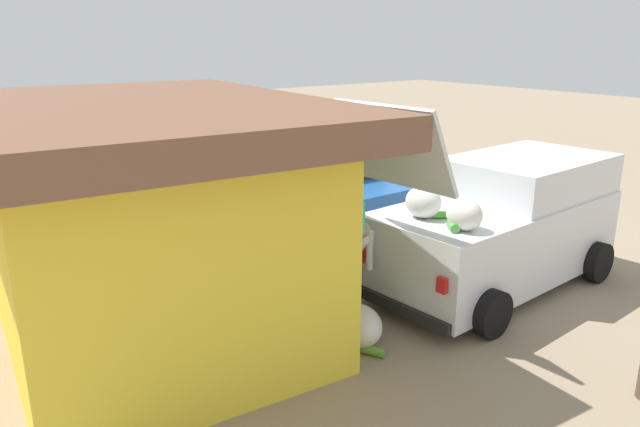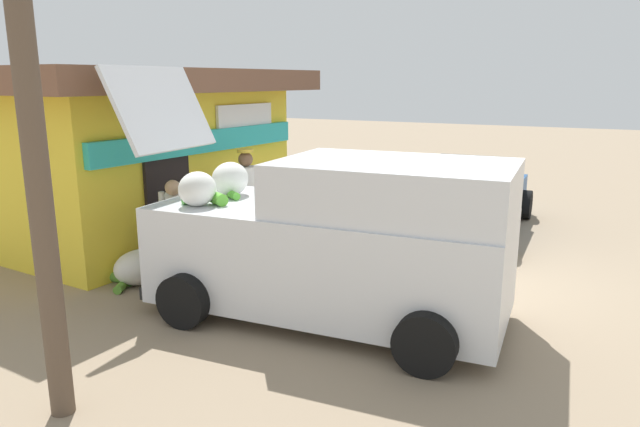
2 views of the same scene
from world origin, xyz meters
TOP-DOWN VIEW (x-y plane):
  - ground_plane at (0.00, 0.00)m, footprint 60.00×60.00m
  - storefront_bar at (-0.43, 5.81)m, footprint 6.14×4.79m
  - delivery_van at (-2.19, 0.83)m, footprint 2.41×4.85m
  - parked_sedan at (2.75, 0.48)m, footprint 4.39×2.23m
  - vendor_standing at (-0.55, 3.28)m, footprint 0.43×0.55m
  - customer_bending at (-1.78, 3.53)m, footprint 0.67×0.57m
  - unloaded_banana_pile at (-2.41, 3.85)m, footprint 0.97×0.86m
  - paint_bucket at (1.41, 3.41)m, footprint 0.32×0.32m
  - utility_pole at (-5.17, 2.08)m, footprint 0.20×0.20m

SIDE VIEW (x-z plane):
  - ground_plane at x=0.00m, z-range 0.00..0.00m
  - paint_bucket at x=1.41m, z-range 0.00..0.37m
  - unloaded_banana_pile at x=-2.41m, z-range -0.02..0.48m
  - parked_sedan at x=2.75m, z-range -0.04..1.29m
  - customer_bending at x=-1.78m, z-range 0.14..1.61m
  - delivery_van at x=-2.19m, z-range -0.53..2.49m
  - vendor_standing at x=-0.55m, z-range 0.14..1.90m
  - storefront_bar at x=-0.43m, z-range 0.08..3.10m
  - utility_pole at x=-5.17m, z-range 0.00..4.45m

